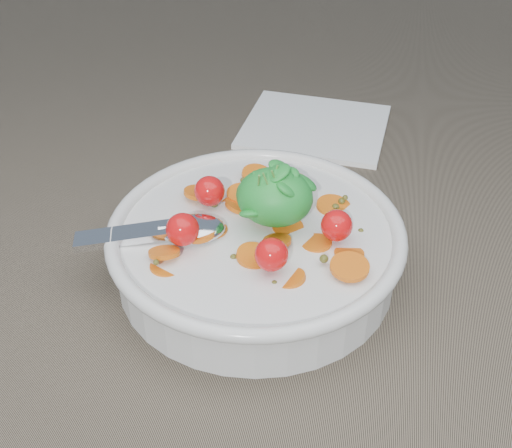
# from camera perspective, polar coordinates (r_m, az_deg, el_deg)

# --- Properties ---
(ground) EXTENTS (6.00, 6.00, 0.00)m
(ground) POSITION_cam_1_polar(r_m,az_deg,el_deg) (0.53, -1.13, -4.03)
(ground) COLOR #6F624F
(ground) RESTS_ON ground
(bowl) EXTENTS (0.25, 0.24, 0.10)m
(bowl) POSITION_cam_1_polar(r_m,az_deg,el_deg) (0.51, 0.01, -1.84)
(bowl) COLOR silver
(bowl) RESTS_ON ground
(napkin) EXTENTS (0.16, 0.15, 0.01)m
(napkin) POSITION_cam_1_polar(r_m,az_deg,el_deg) (0.73, 5.25, 8.62)
(napkin) COLOR white
(napkin) RESTS_ON ground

